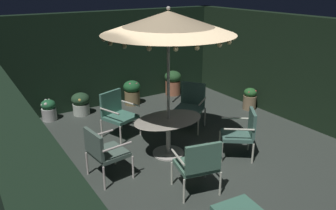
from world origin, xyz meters
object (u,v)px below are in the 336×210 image
patio_dining_table (168,128)px  potted_plant_back_right (49,110)px  patio_chair_southeast (191,103)px  potted_plant_right_near (173,82)px  patio_chair_east (242,131)px  potted_plant_front_corner (250,98)px  patio_chair_north (104,150)px  patio_chair_northeast (199,163)px  potted_plant_back_left (132,92)px  potted_plant_left_near (81,103)px  patio_umbrella (168,23)px  patio_chair_south (117,112)px

patio_dining_table → potted_plant_back_right: bearing=116.7°
patio_chair_southeast → potted_plant_back_right: size_ratio=1.98×
potted_plant_back_right → potted_plant_right_near: size_ratio=0.72×
patio_chair_east → potted_plant_front_corner: 2.72m
patio_chair_north → potted_plant_back_right: bearing=92.3°
patio_chair_north → potted_plant_right_near: bearing=42.3°
patio_chair_east → potted_plant_back_right: patio_chair_east is taller
patio_chair_northeast → patio_chair_east: bearing=19.9°
potted_plant_back_left → potted_plant_left_near: (-1.46, 0.02, -0.06)m
patio_umbrella → patio_chair_east: 2.47m
patio_chair_northeast → potted_plant_back_right: size_ratio=1.82×
patio_chair_east → potted_plant_back_right: size_ratio=1.82×
patio_umbrella → potted_plant_back_right: size_ratio=5.41×
patio_chair_east → patio_chair_southeast: size_ratio=0.92×
patio_dining_table → patio_umbrella: size_ratio=0.50×
patio_chair_east → potted_plant_front_corner: bearing=41.1°
potted_plant_back_left → patio_chair_east: bearing=-83.7°
patio_chair_southeast → potted_plant_right_near: bearing=66.2°
patio_chair_northeast → potted_plant_left_near: bearing=95.5°
patio_dining_table → potted_plant_back_left: 3.07m
patio_chair_southeast → potted_plant_front_corner: bearing=2.5°
patio_dining_table → patio_chair_south: bearing=109.5°
patio_chair_south → patio_chair_north: bearing=-121.8°
patio_chair_northeast → patio_chair_east: same height
patio_chair_north → potted_plant_front_corner: patio_chair_north is taller
patio_chair_northeast → patio_chair_east: (1.46, 0.53, -0.02)m
patio_chair_northeast → patio_chair_south: patio_chair_south is taller
patio_chair_south → potted_plant_front_corner: 3.69m
potted_plant_right_near → patio_chair_south: bearing=-146.5°
patio_umbrella → patio_chair_northeast: 2.46m
potted_plant_front_corner → patio_chair_north: bearing=-166.8°
patio_chair_east → patio_chair_south: (-1.62, 2.20, 0.02)m
patio_umbrella → potted_plant_front_corner: size_ratio=4.85×
potted_plant_front_corner → patio_chair_southeast: bearing=-177.5°
patio_chair_east → patio_chair_south: bearing=126.3°
potted_plant_front_corner → patio_chair_east: bearing=-138.9°
potted_plant_back_right → patio_dining_table: bearing=-63.3°
potted_plant_back_right → potted_plant_left_near: 0.80m
potted_plant_front_corner → potted_plant_right_near: size_ratio=0.81×
potted_plant_back_right → potted_plant_front_corner: bearing=-24.3°
patio_dining_table → patio_chair_southeast: (1.16, 0.84, 0.05)m
patio_dining_table → patio_chair_northeast: patio_chair_northeast is taller
patio_chair_south → patio_dining_table: bearing=-70.5°
patio_dining_table → patio_chair_north: (-1.41, -0.15, -0.00)m
potted_plant_right_near → potted_plant_back_left: bearing=-175.5°
patio_chair_northeast → potted_plant_left_near: (-0.42, 4.38, -0.25)m
patio_dining_table → potted_plant_back_left: bearing=76.5°
patio_umbrella → potted_plant_back_right: (-1.54, 3.05, -2.29)m
patio_chair_north → potted_plant_back_left: (2.13, 3.13, -0.19)m
patio_chair_southeast → potted_plant_back_right: patio_chair_southeast is taller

